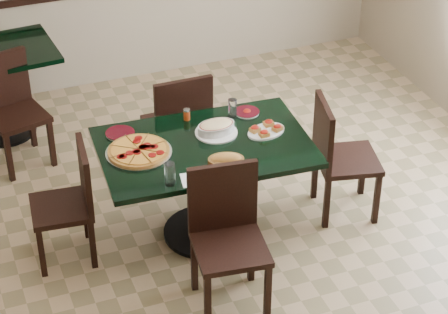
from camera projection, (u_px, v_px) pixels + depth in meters
name	position (u px, v px, depth m)	size (l,w,h in m)	color
floor	(227.00, 254.00, 6.04)	(5.50, 5.50, 0.00)	#917654
main_table	(205.00, 167.00, 5.92)	(1.46, 0.99, 0.75)	black
chair_far	(180.00, 123.00, 6.49)	(0.44, 0.44, 0.94)	black
chair_near	(227.00, 230.00, 5.41)	(0.49, 0.49, 0.95)	black
chair_right	(337.00, 152.00, 6.18)	(0.51, 0.51, 0.91)	black
chair_left	(72.00, 198.00, 5.79)	(0.44, 0.44, 0.85)	black
back_chair_near	(11.00, 104.00, 6.78)	(0.51, 0.51, 0.90)	black
pepperoni_pizza	(139.00, 151.00, 5.73)	(0.44, 0.44, 0.04)	silver
lasagna_casserole	(216.00, 128.00, 5.92)	(0.29, 0.29, 0.09)	silver
bread_basket	(226.00, 161.00, 5.59)	(0.27, 0.22, 0.10)	brown
bruschetta_platter	(266.00, 129.00, 5.94)	(0.32, 0.26, 0.05)	silver
side_plate_near	(205.00, 177.00, 5.50)	(0.21, 0.21, 0.02)	silver
side_plate_far_r	(247.00, 112.00, 6.17)	(0.18, 0.18, 0.03)	silver
side_plate_far_l	(120.00, 133.00, 5.93)	(0.20, 0.20, 0.02)	silver
napkin_setting	(194.00, 179.00, 5.48)	(0.18, 0.18, 0.01)	white
water_glass_a	(232.00, 108.00, 6.10)	(0.06, 0.06, 0.13)	white
water_glass_b	(170.00, 174.00, 5.41)	(0.07, 0.07, 0.15)	white
pepper_shaker	(187.00, 114.00, 6.07)	(0.05, 0.05, 0.08)	#AB3012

